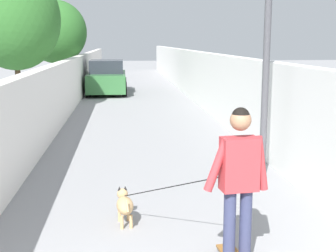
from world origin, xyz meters
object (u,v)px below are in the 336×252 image
person_skateboarder (239,173)px  tree_left_mid (14,19)px  car_near (107,78)px  dog (125,204)px  lamp_post (269,1)px  tree_left_near (56,32)px

person_skateboarder → tree_left_mid: bearing=22.8°
person_skateboarder → car_near: (16.86, 1.93, -0.34)m
person_skateboarder → dog: size_ratio=1.03×
tree_left_mid → car_near: size_ratio=1.16×
person_skateboarder → dog: 1.93m
person_skateboarder → dog: person_skateboarder is taller
lamp_post → person_skateboarder: bearing=158.3°
tree_left_near → person_skateboarder: (-17.13, -4.21, -1.75)m
tree_left_near → tree_left_mid: 6.03m
tree_left_mid → person_skateboarder: size_ratio=2.88×
tree_left_near → lamp_post: lamp_post is taller
person_skateboarder → tree_left_near: bearing=13.8°
lamp_post → person_skateboarder: size_ratio=2.70×
tree_left_mid → car_near: (5.74, -2.74, -2.39)m
tree_left_mid → lamp_post: (-7.97, -5.93, -0.05)m
tree_left_mid → dog: size_ratio=2.95×
tree_left_near → lamp_post: size_ratio=0.95×
tree_left_near → person_skateboarder: bearing=-166.2°
tree_left_mid → person_skateboarder: tree_left_mid is taller
car_near → dog: bearing=-177.3°
tree_left_mid → lamp_post: 9.93m
tree_left_mid → car_near: tree_left_mid is taller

